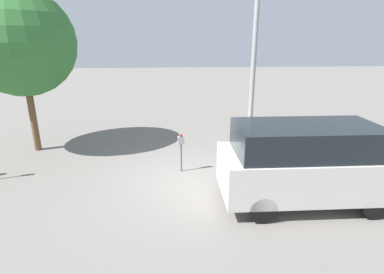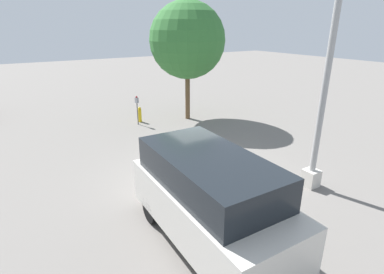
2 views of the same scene
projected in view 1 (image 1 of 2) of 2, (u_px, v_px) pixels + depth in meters
ground_plane at (191, 179)px, 9.37m from camera, size 80.00×80.00×0.00m
parking_meter_near at (181, 144)px, 9.64m from camera, size 0.22×0.14×1.30m
lamp_post at (252, 89)px, 11.25m from camera, size 0.44×0.44×6.54m
parked_van at (306, 162)px, 7.73m from camera, size 4.48×2.00×2.15m
street_tree at (20, 43)px, 10.64m from camera, size 3.82×3.82×5.98m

